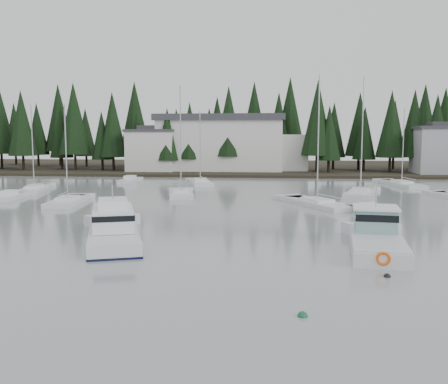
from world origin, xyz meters
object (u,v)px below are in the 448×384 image
object	(u,v)px
sailboat_3	(34,191)
sailboat_6	(68,203)
harbor_inn	(231,143)
sailboat_8	(360,194)
sailboat_9	(200,184)
sailboat_7	(317,205)
lobster_boat_teal	(376,240)
cabin_cruiser_center	(113,232)
house_east_a	(444,149)
sailboat_5	(402,185)
sailboat_1	(181,195)
runabout_1	(370,213)
runabout_4	(10,198)
runabout_3	(130,181)
house_west	(152,149)

from	to	relation	value
sailboat_3	sailboat_6	distance (m)	14.65
harbor_inn	sailboat_8	size ratio (longest dim) A/B	1.97
sailboat_3	sailboat_8	world-z (taller)	sailboat_8
sailboat_3	sailboat_9	world-z (taller)	sailboat_3
sailboat_3	sailboat_7	world-z (taller)	sailboat_7
lobster_boat_teal	cabin_cruiser_center	bearing A→B (deg)	94.52
cabin_cruiser_center	house_east_a	bearing A→B (deg)	-53.05
sailboat_5	sailboat_3	bearing A→B (deg)	92.26
sailboat_5	sailboat_8	distance (m)	14.78
cabin_cruiser_center	sailboat_9	xyz separation A→B (m)	(-0.12, 41.48, -0.62)
sailboat_1	sailboat_3	xyz separation A→B (m)	(-20.20, 3.04, -0.03)
sailboat_1	runabout_1	distance (m)	23.84
cabin_cruiser_center	sailboat_6	world-z (taller)	sailboat_6
sailboat_3	sailboat_7	bearing A→B (deg)	-119.94
house_east_a	runabout_4	distance (m)	72.75
runabout_3	runabout_1	bearing A→B (deg)	-132.47
lobster_boat_teal	sailboat_5	bearing A→B (deg)	-8.83
house_west	harbor_inn	bearing A→B (deg)	12.52
sailboat_9	sailboat_6	bearing A→B (deg)	138.75
sailboat_5	sailboat_8	bearing A→B (deg)	135.95
runabout_1	harbor_inn	bearing A→B (deg)	5.24
sailboat_6	sailboat_8	bearing A→B (deg)	-78.17
harbor_inn	sailboat_5	xyz separation A→B (m)	(27.05, -23.56, -5.72)
runabout_1	sailboat_1	bearing A→B (deg)	44.34
lobster_boat_teal	sailboat_1	world-z (taller)	sailboat_1
house_west	sailboat_9	world-z (taller)	sailboat_9
house_west	runabout_3	bearing A→B (deg)	-87.27
harbor_inn	sailboat_6	bearing A→B (deg)	-106.15
harbor_inn	runabout_1	xyz separation A→B (m)	(17.38, -51.49, -5.64)
runabout_1	runabout_3	size ratio (longest dim) A/B	1.05
harbor_inn	sailboat_9	size ratio (longest dim) A/B	2.57
sailboat_7	runabout_3	size ratio (longest dim) A/B	2.16
runabout_1	cabin_cruiser_center	bearing A→B (deg)	111.69
house_east_a	sailboat_5	bearing A→B (deg)	-121.78
sailboat_5	sailboat_1	bearing A→B (deg)	105.61
runabout_3	sailboat_1	bearing A→B (deg)	-145.41
house_east_a	sailboat_8	xyz separation A→B (m)	(-19.88, -31.67, -4.82)
sailboat_1	runabout_1	bearing A→B (deg)	-133.75
sailboat_1	sailboat_7	xyz separation A→B (m)	(15.74, -7.23, -0.01)
cabin_cruiser_center	sailboat_9	distance (m)	41.48
house_east_a	runabout_3	world-z (taller)	house_east_a
lobster_boat_teal	sailboat_6	world-z (taller)	sailboat_6
sailboat_8	sailboat_9	bearing A→B (deg)	77.96
lobster_boat_teal	sailboat_3	world-z (taller)	sailboat_3
sailboat_7	runabout_4	xyz separation A→B (m)	(-34.78, 1.97, 0.07)
runabout_1	sailboat_3	bearing A→B (deg)	55.26
house_east_a	runabout_4	world-z (taller)	house_east_a
runabout_3	runabout_4	bearing A→B (deg)	162.02
house_west	lobster_boat_teal	xyz separation A→B (m)	(30.05, -62.85, -4.06)
harbor_inn	sailboat_1	bearing A→B (deg)	-94.10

